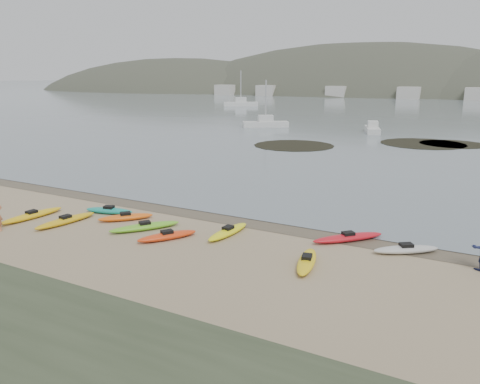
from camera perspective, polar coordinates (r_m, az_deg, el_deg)
The scene contains 7 objects.
ground at distance 26.24m, azimuth 0.00°, elevation -3.18°, with size 600.00×600.00×0.00m, color tan.
wet_sand at distance 25.99m, azimuth -0.32°, elevation -3.34°, with size 60.00×60.00×0.00m, color brown.
water at distance 322.33m, azimuth 26.97°, elevation 11.19°, with size 1200.00×1200.00×0.00m, color slate.
kayaks at distance 24.05m, azimuth -7.18°, elevation -4.49°, with size 21.23×8.36×0.34m.
kelp_mats at distance 56.47m, azimuth 17.19°, elevation 5.55°, with size 23.94×17.98×0.04m.
moored_boats at distance 101.80m, azimuth 20.49°, elevation 9.11°, with size 95.36×75.85×1.21m.
far_town at distance 167.22m, azimuth 26.98°, elevation 10.59°, with size 199.00×5.00×4.00m.
Camera 1 is at (11.98, -22.01, 7.78)m, focal length 35.00 mm.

